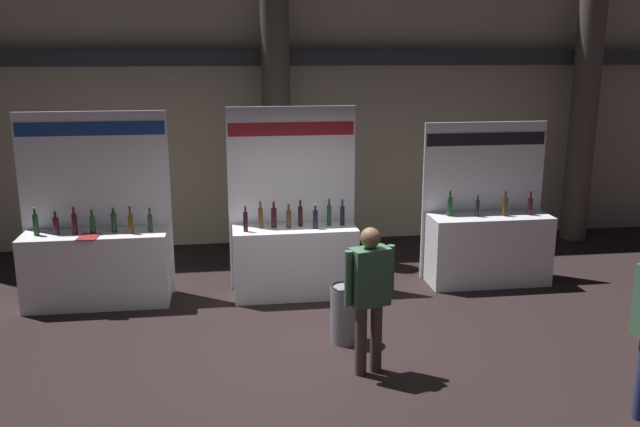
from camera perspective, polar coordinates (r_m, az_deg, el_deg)
The scene contains 7 objects.
ground_plane at distance 7.67m, azimuth -1.07°, elevation -11.75°, with size 28.88×28.88×0.00m, color black.
hall_colonnade at distance 11.48m, azimuth -4.01°, elevation 11.37°, with size 14.44×1.01×5.74m.
exhibitor_booth_0 at distance 9.34m, azimuth -18.40°, elevation -3.67°, with size 1.95×0.72×2.52m.
exhibitor_booth_1 at distance 9.20m, azimuth -2.17°, elevation -3.22°, with size 1.75×0.66×2.56m.
exhibitor_booth_2 at distance 9.97m, azimuth 14.04°, elevation -2.39°, with size 1.81×0.66×2.30m.
trash_bin at distance 7.82m, azimuth 2.18°, elevation -8.47°, with size 0.36×0.36×0.69m.
visitor_3 at distance 6.90m, azimuth 4.22°, elevation -6.38°, with size 0.55×0.33×1.58m.
Camera 1 is at (-0.84, -6.86, 3.31)m, focal length 37.70 mm.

